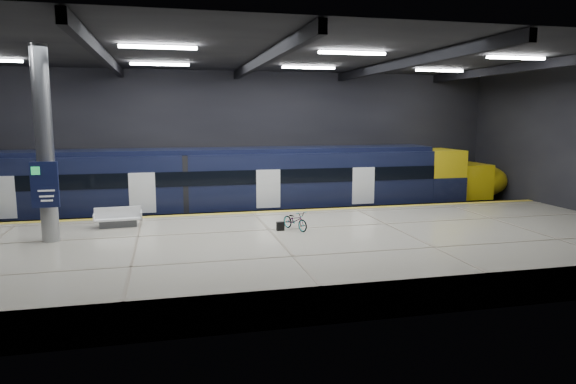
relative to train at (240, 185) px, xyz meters
name	(u,v)px	position (x,y,z in m)	size (l,w,h in m)	color
ground	(264,250)	(0.21, -5.50, -2.06)	(30.00, 30.00, 0.00)	black
room_shell	(263,112)	(0.21, -5.49, 3.66)	(30.10, 16.10, 8.05)	black
platform	(277,253)	(0.21, -8.00, -1.51)	(30.00, 11.00, 1.10)	beige
safety_strip	(253,212)	(0.21, -2.75, -0.95)	(30.00, 0.40, 0.01)	gold
rails	(245,222)	(0.21, 0.00, -1.98)	(30.00, 1.52, 0.16)	gray
train	(240,185)	(0.00, 0.00, 0.00)	(29.40, 2.84, 3.79)	black
bench	(118,220)	(-5.64, -4.57, -0.67)	(1.91, 0.90, 0.82)	#595B60
bicycle	(295,220)	(1.22, -6.77, -0.58)	(0.51, 1.45, 0.76)	#99999E
pannier_bag	(280,226)	(0.62, -6.77, -0.78)	(0.30, 0.18, 0.35)	black
info_column	(45,148)	(-7.79, -6.52, 2.40)	(0.90, 0.78, 6.90)	#9EA0A5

